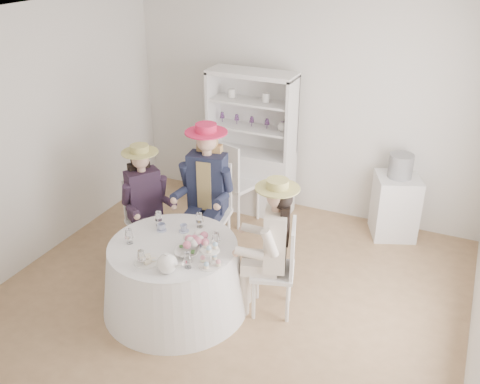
% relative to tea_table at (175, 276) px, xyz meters
% --- Properties ---
extents(ground, '(4.50, 4.50, 0.00)m').
position_rel_tea_table_xyz_m(ground, '(0.41, 0.52, -0.34)').
color(ground, olive).
rests_on(ground, ground).
extents(ceiling, '(4.50, 4.50, 0.00)m').
position_rel_tea_table_xyz_m(ceiling, '(0.41, 0.52, 2.36)').
color(ceiling, white).
rests_on(ceiling, wall_back).
extents(wall_back, '(4.50, 0.00, 4.50)m').
position_rel_tea_table_xyz_m(wall_back, '(0.41, 2.52, 1.01)').
color(wall_back, silver).
rests_on(wall_back, ground).
extents(wall_front, '(4.50, 0.00, 4.50)m').
position_rel_tea_table_xyz_m(wall_front, '(0.41, -1.48, 1.01)').
color(wall_front, silver).
rests_on(wall_front, ground).
extents(wall_left, '(0.00, 4.50, 4.50)m').
position_rel_tea_table_xyz_m(wall_left, '(-1.84, 0.52, 1.01)').
color(wall_left, silver).
rests_on(wall_left, ground).
extents(tea_table, '(1.41, 1.41, 0.69)m').
position_rel_tea_table_xyz_m(tea_table, '(0.00, 0.00, 0.00)').
color(tea_table, white).
rests_on(tea_table, ground).
extents(hutch, '(1.13, 0.54, 1.82)m').
position_rel_tea_table_xyz_m(hutch, '(-0.14, 2.18, 0.30)').
color(hutch, silver).
rests_on(hutch, ground).
extents(side_table, '(0.63, 0.63, 0.76)m').
position_rel_tea_table_xyz_m(side_table, '(1.67, 2.27, 0.04)').
color(side_table, silver).
rests_on(side_table, ground).
extents(hatbox, '(0.30, 0.30, 0.28)m').
position_rel_tea_table_xyz_m(hatbox, '(1.67, 2.27, 0.55)').
color(hatbox, black).
rests_on(hatbox, side_table).
extents(guest_left, '(0.58, 0.55, 1.35)m').
position_rel_tea_table_xyz_m(guest_left, '(-0.71, 0.60, 0.42)').
color(guest_left, silver).
rests_on(guest_left, ground).
extents(guest_mid, '(0.58, 0.60, 1.56)m').
position_rel_tea_table_xyz_m(guest_mid, '(-0.12, 0.93, 0.54)').
color(guest_mid, silver).
rests_on(guest_mid, ground).
extents(guest_right, '(0.57, 0.53, 1.40)m').
position_rel_tea_table_xyz_m(guest_right, '(0.87, 0.33, 0.44)').
color(guest_right, silver).
rests_on(guest_right, ground).
extents(spare_chair, '(0.56, 0.56, 1.08)m').
position_rel_tea_table_xyz_m(spare_chair, '(-0.20, 1.75, 0.23)').
color(spare_chair, silver).
rests_on(spare_chair, ground).
extents(teacup_a, '(0.10, 0.10, 0.07)m').
position_rel_tea_table_xyz_m(teacup_a, '(-0.23, 0.18, 0.38)').
color(teacup_a, white).
rests_on(teacup_a, tea_table).
extents(teacup_b, '(0.08, 0.08, 0.07)m').
position_rel_tea_table_xyz_m(teacup_b, '(-0.03, 0.26, 0.38)').
color(teacup_b, white).
rests_on(teacup_b, tea_table).
extents(teacup_c, '(0.11, 0.11, 0.07)m').
position_rel_tea_table_xyz_m(teacup_c, '(0.29, 0.07, 0.39)').
color(teacup_c, white).
rests_on(teacup_c, tea_table).
extents(flower_bowl, '(0.29, 0.29, 0.06)m').
position_rel_tea_table_xyz_m(flower_bowl, '(0.21, -0.10, 0.38)').
color(flower_bowl, white).
rests_on(flower_bowl, tea_table).
extents(flower_arrangement, '(0.20, 0.20, 0.07)m').
position_rel_tea_table_xyz_m(flower_arrangement, '(0.23, 0.01, 0.45)').
color(flower_arrangement, '#D16885').
rests_on(flower_arrangement, tea_table).
extents(table_teapot, '(0.25, 0.18, 0.19)m').
position_rel_tea_table_xyz_m(table_teapot, '(0.19, -0.39, 0.43)').
color(table_teapot, white).
rests_on(table_teapot, tea_table).
extents(sandwich_plate, '(0.23, 0.23, 0.05)m').
position_rel_tea_table_xyz_m(sandwich_plate, '(-0.06, -0.34, 0.36)').
color(sandwich_plate, white).
rests_on(sandwich_plate, tea_table).
extents(cupcake_stand, '(0.23, 0.23, 0.21)m').
position_rel_tea_table_xyz_m(cupcake_stand, '(0.47, -0.14, 0.43)').
color(cupcake_stand, white).
rests_on(cupcake_stand, tea_table).
extents(stemware_set, '(0.84, 0.88, 0.15)m').
position_rel_tea_table_xyz_m(stemware_set, '(0.00, 0.00, 0.43)').
color(stemware_set, white).
rests_on(stemware_set, tea_table).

